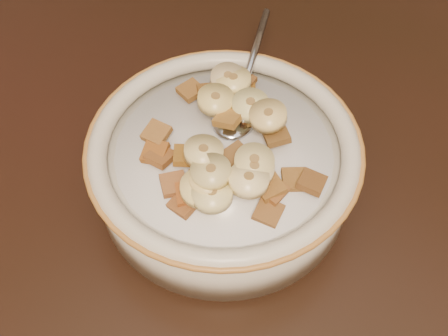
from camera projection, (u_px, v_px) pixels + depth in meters
The scene contains 41 objects.
cereal_bowl at pixel (224, 170), 0.49m from camera, with size 0.22×0.22×0.05m, color silver.
milk at pixel (224, 152), 0.47m from camera, with size 0.18×0.18×0.00m, color silver.
spoon at pixel (235, 118), 0.49m from camera, with size 0.04×0.05×0.01m, color #A5AFC1.
cereal_square_0 at pixel (196, 185), 0.44m from camera, with size 0.02×0.02×0.01m, color olive.
cereal_square_1 at pixel (186, 155), 0.45m from camera, with size 0.02×0.02×0.01m, color brown.
cereal_square_2 at pixel (155, 152), 0.46m from camera, with size 0.02×0.02×0.01m, color brown.
cereal_square_3 at pixel (268, 212), 0.43m from camera, with size 0.02×0.02×0.01m, color brown.
cereal_square_4 at pixel (273, 190), 0.43m from camera, with size 0.02×0.02×0.01m, color brown.
cereal_square_5 at pixel (156, 133), 0.47m from camera, with size 0.02×0.02×0.01m, color olive.
cereal_square_6 at pixel (189, 193), 0.43m from camera, with size 0.02×0.02×0.01m, color brown.
cereal_square_7 at pixel (160, 156), 0.46m from camera, with size 0.02×0.02×0.01m, color brown.
cereal_square_8 at pixel (184, 203), 0.43m from camera, with size 0.02×0.02×0.01m, color brown.
cereal_square_9 at pixel (270, 187), 0.43m from camera, with size 0.02×0.02×0.01m, color olive.
cereal_square_10 at pixel (244, 86), 0.51m from camera, with size 0.02×0.02×0.01m, color brown.
cereal_square_11 at pixel (254, 113), 0.48m from camera, with size 0.02×0.02×0.01m, color brown.
cereal_square_12 at pixel (227, 81), 0.51m from camera, with size 0.02×0.02×0.01m, color brown.
cereal_square_13 at pixel (191, 90), 0.51m from camera, with size 0.02×0.02×0.01m, color brown.
cereal_square_14 at pixel (228, 119), 0.46m from camera, with size 0.02×0.02×0.01m, color olive.
cereal_square_15 at pixel (213, 174), 0.44m from camera, with size 0.02×0.02×0.01m, color brown.
cereal_square_16 at pixel (209, 92), 0.50m from camera, with size 0.02×0.02×0.01m, color brown.
cereal_square_17 at pixel (242, 82), 0.51m from camera, with size 0.02×0.02×0.01m, color brown.
cereal_square_18 at pixel (312, 182), 0.44m from camera, with size 0.02×0.02×0.01m, color brown.
cereal_square_19 at pixel (276, 136), 0.46m from camera, with size 0.02×0.02×0.01m, color brown.
cereal_square_20 at pixel (237, 156), 0.44m from camera, with size 0.02×0.02×0.01m, color brown.
cereal_square_21 at pixel (250, 112), 0.48m from camera, with size 0.02×0.02×0.01m, color brown.
cereal_square_22 at pixel (295, 180), 0.45m from camera, with size 0.02×0.02×0.01m, color olive.
cereal_square_23 at pixel (174, 184), 0.44m from camera, with size 0.02×0.02×0.01m, color #945C2E.
cereal_square_24 at pixel (265, 112), 0.48m from camera, with size 0.02×0.02×0.01m, color brown.
banana_slice_0 at pixel (209, 181), 0.43m from camera, with size 0.03×0.03×0.01m, color #EDCE7B.
banana_slice_1 at pixel (212, 195), 0.42m from camera, with size 0.03×0.03×0.01m, color #E4D287.
banana_slice_2 at pixel (228, 79), 0.49m from camera, with size 0.03×0.03×0.01m, color beige.
banana_slice_3 at pixel (216, 100), 0.47m from camera, with size 0.03×0.03×0.01m, color #FCE986.
banana_slice_4 at pixel (254, 169), 0.43m from camera, with size 0.03×0.03×0.01m, color beige.
banana_slice_5 at pixel (211, 172), 0.42m from camera, with size 0.03×0.03×0.01m, color #C9C17D.
banana_slice_6 at pixel (200, 188), 0.42m from camera, with size 0.03×0.03×0.01m, color #EAC980.
banana_slice_7 at pixel (254, 162), 0.43m from camera, with size 0.03×0.03×0.01m, color #E5C978.
banana_slice_8 at pixel (249, 180), 0.42m from camera, with size 0.03×0.03×0.01m, color #FFF0AC.
banana_slice_9 at pixel (204, 152), 0.43m from camera, with size 0.03×0.03×0.01m, color #F9EDA2.
banana_slice_10 at pixel (268, 116), 0.46m from camera, with size 0.03×0.03×0.01m, color tan.
banana_slice_11 at pixel (233, 81), 0.49m from camera, with size 0.03×0.03×0.01m, color #ECE38E.
banana_slice_12 at pixel (250, 105), 0.47m from camera, with size 0.03×0.03×0.01m, color #EEE493.
Camera 1 is at (-0.07, -0.30, 1.17)m, focal length 45.00 mm.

